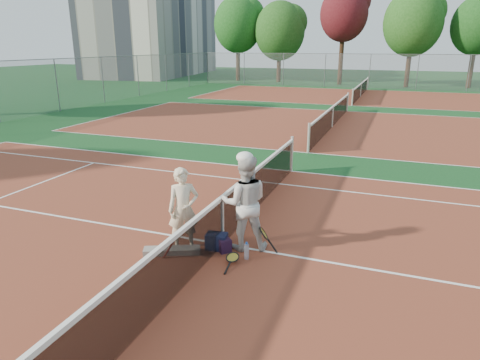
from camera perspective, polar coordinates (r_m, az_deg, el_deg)
name	(u,v)px	position (r m, az deg, el deg)	size (l,w,h in m)	color
ground	(223,244)	(8.55, -2.31, -8.57)	(130.00, 130.00, 0.00)	#103E1A
court_main	(223,244)	(8.55, -2.31, -8.55)	(23.77, 10.97, 0.01)	brown
court_far_a	(332,127)	(21.12, 12.17, 6.92)	(23.77, 10.97, 0.01)	brown
court_far_b	(360,97)	(34.40, 15.75, 10.65)	(23.77, 10.97, 0.01)	brown
net_main	(222,221)	(8.34, -2.36, -5.42)	(0.10, 10.98, 1.02)	black
net_far_a	(333,116)	(21.03, 12.25, 8.28)	(0.10, 10.98, 1.02)	black
net_far_b	(361,90)	(34.35, 15.82, 11.49)	(0.10, 10.98, 1.02)	black
fence_back	(370,71)	(41.23, 16.90, 13.70)	(32.00, 0.06, 3.00)	slate
apartment_block	(154,14)	(59.86, -11.37, 20.84)	(10.00, 22.00, 15.00)	beige
player_a	(184,209)	(8.16, -7.54, -3.87)	(0.59, 0.38, 1.61)	beige
player_b	(245,203)	(8.06, 0.63, -3.06)	(0.90, 0.70, 1.85)	silver
racket_red	(176,246)	(7.97, -8.58, -8.69)	(0.33, 0.27, 0.53)	maroon
racket_black_held	(264,240)	(8.12, 3.18, -8.05)	(0.35, 0.27, 0.52)	black
racket_spare	(233,259)	(7.86, -0.99, -10.47)	(0.60, 0.27, 0.14)	black
sports_bag_navy	(217,241)	(8.32, -3.15, -8.17)	(0.40, 0.27, 0.31)	black
sports_bag_purple	(223,244)	(8.26, -2.24, -8.56)	(0.32, 0.22, 0.26)	black
net_cover_canvas	(172,251)	(8.28, -9.06, -9.29)	(1.06, 0.25, 0.11)	slate
water_bottle	(247,252)	(7.94, 0.87, -9.52)	(0.09, 0.09, 0.30)	silver
tree_back_0	(238,25)	(48.27, -0.28, 20.00)	(5.10, 5.10, 8.76)	#382314
tree_back_1	(280,31)	(46.78, 5.32, 19.15)	(5.15, 5.15, 8.08)	#382314
tree_back_maroon	(344,14)	(44.60, 13.70, 20.69)	(4.51, 4.51, 9.18)	#382314
tree_back_3	(413,23)	(43.56, 22.08, 18.87)	(5.18, 5.18, 8.66)	#382314
tree_back_4	(478,26)	(44.99, 29.12, 17.53)	(4.44, 4.44, 7.95)	#382314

